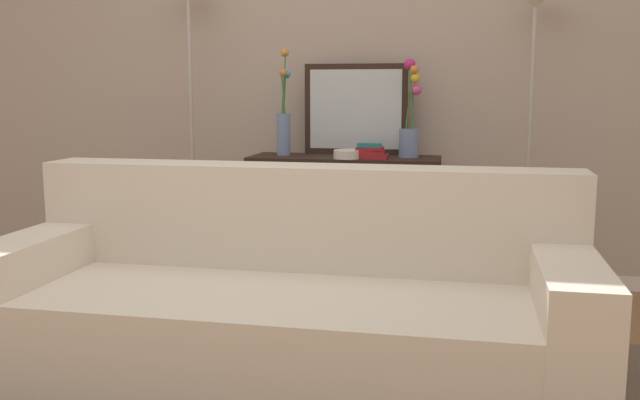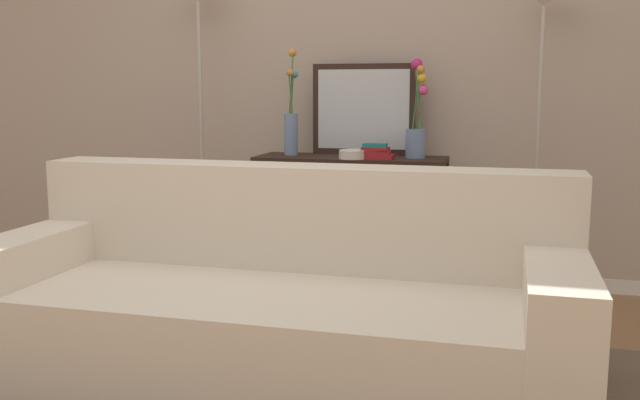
% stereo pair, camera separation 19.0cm
% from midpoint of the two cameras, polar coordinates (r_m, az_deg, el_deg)
% --- Properties ---
extents(back_wall, '(12.00, 0.15, 2.87)m').
position_cam_midpoint_polar(back_wall, '(4.59, 2.86, 11.65)').
color(back_wall, white).
rests_on(back_wall, ground).
extents(area_rug, '(3.28, 1.73, 0.01)m').
position_cam_midpoint_polar(area_rug, '(2.93, -2.30, -15.33)').
color(area_rug, brown).
rests_on(area_rug, ground).
extents(couch, '(2.43, 0.97, 0.88)m').
position_cam_midpoint_polar(couch, '(2.97, -1.37, -8.74)').
color(couch, beige).
rests_on(couch, ground).
extents(console_table, '(1.13, 0.39, 0.82)m').
position_cam_midpoint_polar(console_table, '(4.22, 3.79, 0.03)').
color(console_table, black).
rests_on(console_table, ground).
extents(floor_lamp_left, '(0.28, 0.28, 1.86)m').
position_cam_midpoint_polar(floor_lamp_left, '(4.52, -8.56, 11.96)').
color(floor_lamp_left, '#B7B2A8').
rests_on(floor_lamp_left, ground).
extents(floor_lamp_right, '(0.28, 0.28, 1.77)m').
position_cam_midpoint_polar(floor_lamp_right, '(4.16, 18.83, 10.89)').
color(floor_lamp_right, '#B7B2A8').
rests_on(floor_lamp_right, ground).
extents(wall_mirror, '(0.63, 0.02, 0.55)m').
position_cam_midpoint_polar(wall_mirror, '(4.33, 4.81, 7.34)').
color(wall_mirror, black).
rests_on(wall_mirror, console_table).
extents(vase_tall_flowers, '(0.08, 0.11, 0.64)m').
position_cam_midpoint_polar(vase_tall_flowers, '(4.28, -1.08, 6.29)').
color(vase_tall_flowers, '#6B84AD').
rests_on(vase_tall_flowers, console_table).
extents(vase_short_flowers, '(0.13, 0.13, 0.57)m').
position_cam_midpoint_polar(vase_short_flowers, '(4.15, 9.17, 5.99)').
color(vase_short_flowers, '#6B84AD').
rests_on(vase_short_flowers, console_table).
extents(fruit_bowl, '(0.16, 0.16, 0.05)m').
position_cam_midpoint_polar(fruit_bowl, '(4.06, 3.99, 3.73)').
color(fruit_bowl, silver).
rests_on(fruit_bowl, console_table).
extents(book_stack, '(0.19, 0.13, 0.09)m').
position_cam_midpoint_polar(book_stack, '(4.06, 5.92, 3.88)').
color(book_stack, maroon).
rests_on(book_stack, console_table).
extents(book_row_under_console, '(0.31, 0.17, 0.12)m').
position_cam_midpoint_polar(book_row_under_console, '(4.40, -0.23, -6.34)').
color(book_row_under_console, tan).
rests_on(book_row_under_console, ground).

